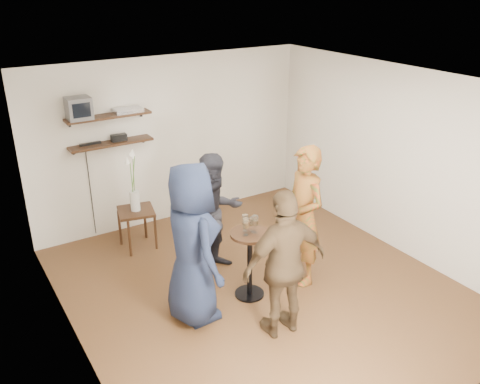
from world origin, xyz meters
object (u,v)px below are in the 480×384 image
crt_monitor (78,108)px  dvd_deck (128,110)px  radio (119,138)px  drinks_table (250,256)px  side_table (136,216)px  person_navy (192,244)px  person_brown (285,265)px  person_dark (215,214)px  person_plaid (303,216)px

crt_monitor → dvd_deck: (0.69, 0.00, -0.12)m
radio → drinks_table: size_ratio=0.25×
radio → dvd_deck: bearing=0.0°
side_table → person_navy: person_navy is taller
person_navy → person_brown: (0.71, -0.76, -0.09)m
dvd_deck → person_navy: size_ratio=0.21×
side_table → person_dark: (0.68, -1.12, 0.32)m
crt_monitor → dvd_deck: 0.70m
dvd_deck → radio: (-0.17, 0.00, -0.38)m
crt_monitor → drinks_table: bearing=-63.7°
radio → crt_monitor: bearing=180.0°
person_dark → radio: bearing=108.5°
dvd_deck → person_dark: size_ratio=0.24×
person_navy → person_plaid: bearing=-91.7°
side_table → person_plaid: size_ratio=0.32×
radio → side_table: radio is taller
dvd_deck → person_plaid: size_ratio=0.22×
crt_monitor → radio: (0.52, 0.00, -0.50)m
crt_monitor → person_navy: 2.69m
side_table → person_dark: person_dark is taller
person_navy → person_brown: size_ratio=1.11×
crt_monitor → person_dark: size_ratio=0.20×
side_table → person_brown: 2.75m
dvd_deck → drinks_table: dvd_deck is taller
side_table → drinks_table: size_ratio=0.68×
side_table → drinks_table: 2.02m
dvd_deck → person_plaid: 2.95m
person_plaid → person_dark: 1.14m
side_table → person_navy: (-0.06, -1.89, 0.45)m
person_plaid → dvd_deck: bearing=-149.5°
side_table → crt_monitor: bearing=131.9°
radio → side_table: 1.16m
radio → drinks_table: 2.69m
dvd_deck → person_brown: bearing=-81.9°
dvd_deck → person_dark: (0.47, -1.66, -1.08)m
radio → person_dark: bearing=-68.8°
radio → person_plaid: size_ratio=0.12×
crt_monitor → person_plaid: crt_monitor is taller
person_brown → drinks_table: bearing=-90.0°
side_table → person_plaid: (1.48, -1.93, 0.42)m
drinks_table → person_brown: person_brown is taller
radio → side_table: size_ratio=0.37×
dvd_deck → person_plaid: dvd_deck is taller
person_dark → drinks_table: bearing=-90.0°
radio → person_navy: size_ratio=0.12×
crt_monitor → side_table: 1.69m
radio → person_plaid: 2.92m
drinks_table → person_navy: size_ratio=0.46×
dvd_deck → side_table: (-0.20, -0.54, -1.41)m
person_brown → crt_monitor: bearing=-66.1°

